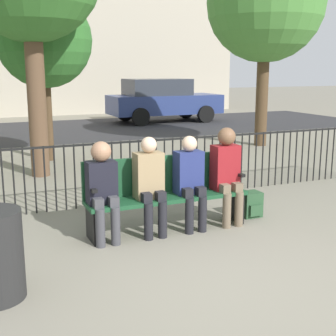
% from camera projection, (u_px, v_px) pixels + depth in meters
% --- Properties ---
extents(ground_plane, '(80.00, 80.00, 0.00)m').
position_uv_depth(ground_plane, '(239.00, 285.00, 4.40)').
color(ground_plane, gray).
extents(park_bench, '(2.06, 0.45, 0.92)m').
position_uv_depth(park_bench, '(165.00, 190.00, 5.88)').
color(park_bench, '#194728').
rests_on(park_bench, ground).
extents(seated_person_0, '(0.34, 0.39, 1.19)m').
position_uv_depth(seated_person_0, '(103.00, 185.00, 5.39)').
color(seated_person_0, '#3D3D42').
rests_on(seated_person_0, ground).
extents(seated_person_1, '(0.34, 0.39, 1.20)m').
position_uv_depth(seated_person_1, '(150.00, 181.00, 5.62)').
color(seated_person_1, black).
rests_on(seated_person_1, ground).
extents(seated_person_2, '(0.34, 0.39, 1.18)m').
position_uv_depth(seated_person_2, '(190.00, 178.00, 5.83)').
color(seated_person_2, black).
rests_on(seated_person_2, ground).
extents(seated_person_3, '(0.34, 0.39, 1.26)m').
position_uv_depth(seated_person_3, '(227.00, 170.00, 6.03)').
color(seated_person_3, brown).
rests_on(seated_person_3, ground).
extents(backpack, '(0.27, 0.26, 0.34)m').
position_uv_depth(backpack, '(251.00, 204.00, 6.41)').
color(backpack, '#284C2D').
rests_on(backpack, ground).
extents(fence_railing, '(9.01, 0.03, 0.95)m').
position_uv_depth(fence_railing, '(130.00, 166.00, 7.02)').
color(fence_railing, black).
rests_on(fence_railing, ground).
extents(tree_2, '(2.02, 2.02, 3.59)m').
position_uv_depth(tree_2, '(44.00, 41.00, 9.87)').
color(tree_2, '#4C3823').
rests_on(tree_2, ground).
extents(tree_3, '(2.96, 2.96, 5.09)m').
position_uv_depth(tree_3, '(266.00, 3.00, 11.67)').
color(tree_3, '#4C3823').
rests_on(tree_3, ground).
extents(street_surface, '(24.00, 6.00, 0.01)m').
position_uv_depth(street_surface, '(41.00, 131.00, 15.16)').
color(street_surface, '#2B2B2D').
rests_on(street_surface, ground).
extents(parked_car_1, '(4.20, 1.94, 1.62)m').
position_uv_depth(parked_car_1, '(163.00, 100.00, 17.67)').
color(parked_car_1, navy).
rests_on(parked_car_1, ground).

